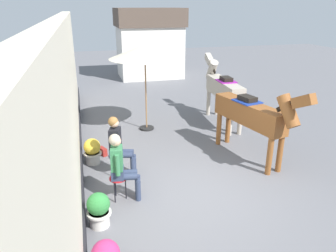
# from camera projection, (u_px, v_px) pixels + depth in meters

# --- Properties ---
(ground_plane) EXTENTS (40.00, 40.00, 0.00)m
(ground_plane) POSITION_uv_depth(u_px,v_px,m) (165.00, 138.00, 9.49)
(ground_plane) COLOR slate
(pub_facade_wall) EXTENTS (0.34, 14.00, 3.40)m
(pub_facade_wall) POSITION_uv_depth(u_px,v_px,m) (68.00, 109.00, 6.98)
(pub_facade_wall) COLOR beige
(pub_facade_wall) RESTS_ON ground_plane
(distant_cottage) EXTENTS (3.40, 2.60, 3.50)m
(distant_cottage) POSITION_uv_depth(u_px,v_px,m) (149.00, 42.00, 17.04)
(distant_cottage) COLOR silver
(distant_cottage) RESTS_ON ground_plane
(seated_visitor_near) EXTENTS (0.61, 0.48, 1.39)m
(seated_visitor_near) POSITION_uv_depth(u_px,v_px,m) (121.00, 164.00, 6.24)
(seated_visitor_near) COLOR red
(seated_visitor_near) RESTS_ON ground_plane
(seated_visitor_far) EXTENTS (0.61, 0.48, 1.39)m
(seated_visitor_far) POSITION_uv_depth(u_px,v_px,m) (118.00, 143.00, 7.17)
(seated_visitor_far) COLOR black
(seated_visitor_far) RESTS_ON ground_plane
(saddled_horse_near) EXTENTS (0.91, 2.96, 2.06)m
(saddled_horse_near) POSITION_uv_depth(u_px,v_px,m) (252.00, 115.00, 7.82)
(saddled_horse_near) COLOR brown
(saddled_horse_near) RESTS_ON ground_plane
(saddled_horse_far) EXTENTS (0.54, 3.00, 2.06)m
(saddled_horse_far) POSITION_uv_depth(u_px,v_px,m) (223.00, 88.00, 10.32)
(saddled_horse_far) COLOR #B2A899
(saddled_horse_far) RESTS_ON ground_plane
(flower_planter_inner_near) EXTENTS (0.43, 0.43, 0.64)m
(flower_planter_inner_near) POSITION_uv_depth(u_px,v_px,m) (99.00, 209.00, 5.60)
(flower_planter_inner_near) COLOR beige
(flower_planter_inner_near) RESTS_ON ground_plane
(flower_planter_farthest) EXTENTS (0.43, 0.43, 0.64)m
(flower_planter_farthest) POSITION_uv_depth(u_px,v_px,m) (92.00, 151.00, 7.85)
(flower_planter_farthest) COLOR beige
(flower_planter_farthest) RESTS_ON ground_plane
(cafe_parasol) EXTENTS (2.10, 2.10, 2.58)m
(cafe_parasol) POSITION_uv_depth(u_px,v_px,m) (145.00, 52.00, 9.33)
(cafe_parasol) COLOR black
(cafe_parasol) RESTS_ON ground_plane
(satchel_bag) EXTENTS (0.23, 0.30, 0.20)m
(satchel_bag) POSITION_uv_depth(u_px,v_px,m) (103.00, 151.00, 8.37)
(satchel_bag) COLOR maroon
(satchel_bag) RESTS_ON ground_plane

